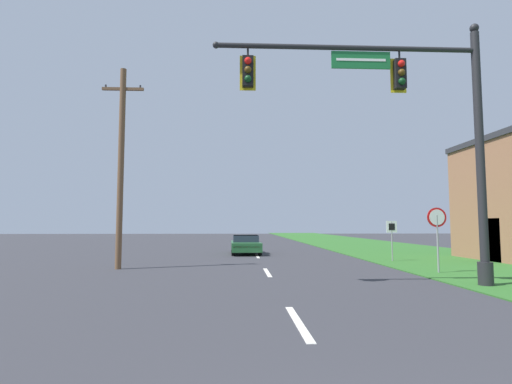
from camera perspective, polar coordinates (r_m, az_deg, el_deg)
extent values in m
cube|color=#2D6626|center=(33.94, 17.66, -7.59)|extent=(10.00, 110.00, 0.04)
cube|color=silver|center=(8.12, 6.05, -18.03)|extent=(0.16, 2.80, 0.01)
cube|color=silver|center=(15.97, 1.64, -11.42)|extent=(0.16, 2.80, 0.01)
cube|color=silver|center=(23.92, 0.20, -9.17)|extent=(0.16, 2.80, 0.01)
cube|color=silver|center=(31.89, -0.52, -8.04)|extent=(0.16, 2.80, 0.01)
cube|color=silver|center=(39.87, -0.95, -7.36)|extent=(0.16, 2.80, 0.01)
cube|color=black|center=(23.21, 30.80, -5.95)|extent=(0.10, 1.20, 2.20)
cylinder|color=#232326|center=(14.27, 29.96, -10.07)|extent=(0.44, 0.44, 0.70)
cylinder|color=#232326|center=(14.35, 29.37, 4.57)|extent=(0.26, 0.26, 8.00)
sphere|color=#232326|center=(15.52, 28.72, 19.84)|extent=(0.28, 0.28, 0.28)
cylinder|color=#232326|center=(13.66, 12.95, 19.44)|extent=(8.27, 0.16, 0.16)
sphere|color=#232326|center=(13.24, -5.74, 20.16)|extent=(0.21, 0.21, 0.21)
cube|color=#196B33|center=(13.62, 14.74, 17.75)|extent=(1.87, 0.06, 0.55)
cube|color=white|center=(13.58, 14.78, 17.80)|extent=(1.57, 0.01, 0.08)
cylinder|color=black|center=(13.15, -1.17, 19.47)|extent=(0.06, 0.06, 0.35)
cube|color=yellow|center=(13.02, -1.19, 16.62)|extent=(0.50, 0.03, 1.11)
cube|color=black|center=(12.90, -1.17, 16.83)|extent=(0.34, 0.24, 0.95)
sphere|color=red|center=(12.88, -1.15, 18.24)|extent=(0.22, 0.22, 0.22)
sphere|color=#51380F|center=(12.77, -1.16, 17.06)|extent=(0.22, 0.22, 0.22)
sphere|color=#0F3D19|center=(12.67, -1.16, 15.87)|extent=(0.22, 0.22, 0.22)
cylinder|color=black|center=(14.10, 19.78, 18.04)|extent=(0.06, 0.06, 0.35)
cube|color=yellow|center=(13.98, 19.64, 15.37)|extent=(0.50, 0.03, 1.11)
cube|color=black|center=(13.86, 19.86, 15.55)|extent=(0.34, 0.24, 0.95)
sphere|color=red|center=(13.84, 20.06, 16.85)|extent=(0.22, 0.22, 0.22)
sphere|color=#51380F|center=(13.74, 20.09, 15.74)|extent=(0.22, 0.22, 0.22)
sphere|color=#0F3D19|center=(13.65, 20.13, 14.62)|extent=(0.22, 0.22, 0.22)
cylinder|color=black|center=(27.36, 0.07, -7.94)|extent=(0.22, 0.64, 0.64)
cylinder|color=black|center=(27.29, -3.32, -7.94)|extent=(0.22, 0.64, 0.64)
cylinder|color=black|center=(24.45, 0.54, -8.33)|extent=(0.22, 0.64, 0.64)
cylinder|color=black|center=(24.38, -3.25, -8.34)|extent=(0.22, 0.64, 0.64)
cube|color=#235B2D|center=(25.85, -1.50, -7.73)|extent=(1.91, 4.36, 0.55)
cube|color=#283342|center=(25.93, -1.50, -6.65)|extent=(1.64, 1.85, 0.42)
cube|color=#235B2D|center=(25.93, -1.50, -6.25)|extent=(1.60, 1.81, 0.06)
cube|color=#B71414|center=(23.72, -1.28, -7.87)|extent=(1.68, 0.10, 0.14)
cylinder|color=gray|center=(17.09, 24.52, -6.75)|extent=(0.07, 0.07, 2.20)
cylinder|color=red|center=(17.07, 24.41, -3.31)|extent=(0.76, 0.04, 0.76)
cylinder|color=white|center=(17.05, 24.45, -3.31)|extent=(0.61, 0.01, 0.61)
cylinder|color=gray|center=(21.66, 18.85, -6.65)|extent=(0.06, 0.06, 2.00)
cube|color=white|center=(21.65, 18.80, -4.72)|extent=(0.55, 0.04, 0.60)
cube|color=black|center=(21.62, 18.82, -4.72)|extent=(0.31, 0.01, 0.34)
cylinder|color=brown|center=(18.25, -18.75, 3.40)|extent=(0.26, 0.26, 8.73)
cube|color=brown|center=(19.03, -18.47, 13.78)|extent=(1.80, 0.12, 0.12)
cylinder|color=#333338|center=(19.28, -20.67, 13.98)|extent=(0.08, 0.08, 0.12)
cylinder|color=#333338|center=(18.88, -16.20, 14.26)|extent=(0.08, 0.08, 0.12)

